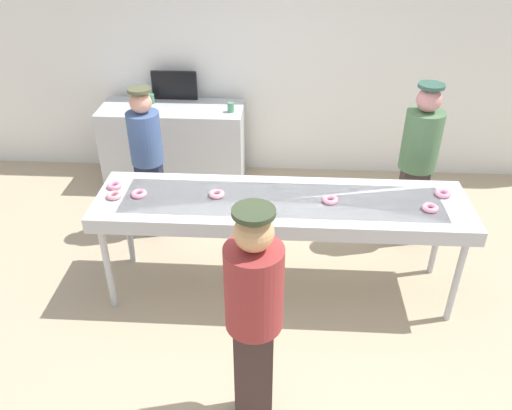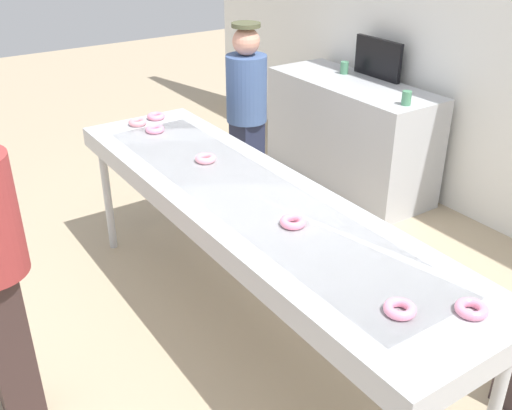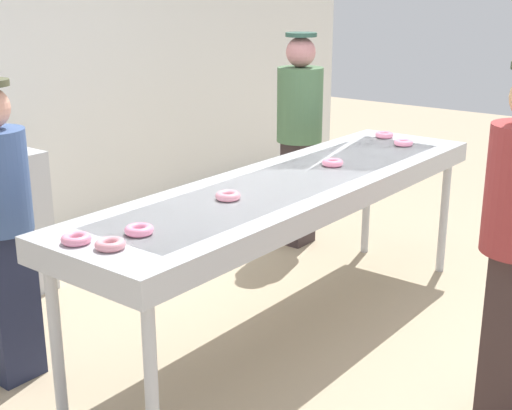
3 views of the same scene
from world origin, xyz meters
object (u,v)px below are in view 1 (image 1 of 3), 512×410
fryer_conveyor (281,207)px  menu_display (174,85)px  strawberry_donut_5 (430,208)px  strawberry_donut_6 (443,193)px  worker_assistant (418,157)px  prep_counter (174,145)px  worker_baker (147,158)px  strawberry_donut_4 (114,195)px  paper_cup_0 (151,99)px  strawberry_donut_3 (139,194)px  paper_cup_1 (230,107)px  strawberry_donut_1 (330,200)px  strawberry_donut_2 (114,185)px  strawberry_donut_0 (216,194)px  customer_waiting (253,311)px

fryer_conveyor → menu_display: menu_display is taller
strawberry_donut_5 → strawberry_donut_6: size_ratio=1.00×
worker_assistant → prep_counter: worker_assistant is taller
worker_baker → worker_assistant: (2.54, 0.00, 0.08)m
strawberry_donut_4 → paper_cup_0: size_ratio=1.18×
worker_assistant → paper_cup_0: worker_assistant is taller
strawberry_donut_3 → fryer_conveyor: bearing=0.3°
strawberry_donut_5 → prep_counter: size_ratio=0.08×
strawberry_donut_6 → menu_display: (-2.57, 2.01, 0.16)m
prep_counter → paper_cup_1: 0.87m
strawberry_donut_1 → worker_baker: bearing=153.6°
fryer_conveyor → strawberry_donut_4: size_ratio=23.86×
strawberry_donut_2 → menu_display: (0.12, 2.04, 0.16)m
paper_cup_1 → menu_display: size_ratio=0.21×
fryer_conveyor → paper_cup_0: paper_cup_0 is taller
fryer_conveyor → worker_assistant: bearing=33.4°
strawberry_donut_0 → customer_waiting: (0.38, -1.32, -0.00)m
strawberry_donut_4 → customer_waiting: 1.74m
strawberry_donut_2 → paper_cup_1: size_ratio=1.18×
strawberry_donut_1 → strawberry_donut_3: size_ratio=1.00×
strawberry_donut_1 → fryer_conveyor: bearing=178.3°
strawberry_donut_2 → strawberry_donut_4: (0.04, -0.16, 0.00)m
strawberry_donut_6 → paper_cup_1: paper_cup_1 is taller
strawberry_donut_0 → strawberry_donut_2: 0.87m
strawberry_donut_5 → customer_waiting: 1.77m
prep_counter → menu_display: 0.69m
strawberry_donut_2 → worker_baker: (0.10, 0.71, -0.10)m
strawberry_donut_0 → paper_cup_0: 2.21m
strawberry_donut_4 → customer_waiting: bearing=-46.1°
strawberry_donut_1 → strawberry_donut_2: size_ratio=1.00×
strawberry_donut_1 → worker_baker: size_ratio=0.08×
strawberry_donut_2 → strawberry_donut_6: same height
customer_waiting → paper_cup_1: customer_waiting is taller
paper_cup_1 → strawberry_donut_0: bearing=-88.0°
strawberry_donut_4 → worker_baker: bearing=86.5°
strawberry_donut_2 → strawberry_donut_3: same height
strawberry_donut_5 → menu_display: bearing=137.3°
worker_assistant → strawberry_donut_1: bearing=58.8°
strawberry_donut_3 → strawberry_donut_4: (-0.19, -0.04, 0.00)m
customer_waiting → paper_cup_0: customer_waiting is taller
strawberry_donut_0 → strawberry_donut_2: size_ratio=1.00×
strawberry_donut_6 → worker_assistant: 0.69m
paper_cup_1 → strawberry_donut_4: bearing=-112.5°
strawberry_donut_5 → strawberry_donut_4: bearing=179.1°
fryer_conveyor → strawberry_donut_1: 0.40m
customer_waiting → paper_cup_0: bearing=115.6°
strawberry_donut_3 → paper_cup_1: size_ratio=1.18×
strawberry_donut_1 → menu_display: (-1.65, 2.16, 0.16)m
customer_waiting → menu_display: customer_waiting is taller
strawberry_donut_1 → worker_assistant: (0.87, 0.84, -0.02)m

